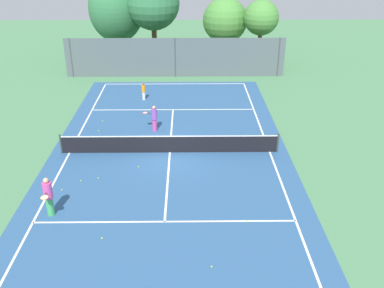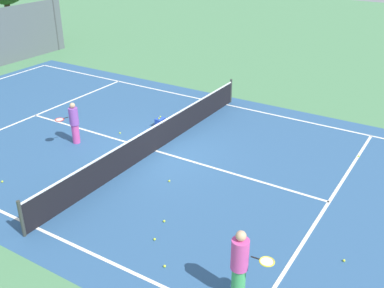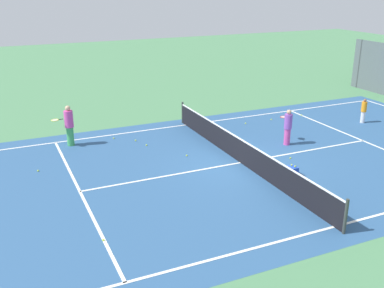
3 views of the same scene
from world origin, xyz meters
TOP-DOWN VIEW (x-y plane):
  - ground_plane at (0.00, 0.00)m, footprint 80.00×80.00m
  - court_surface at (0.00, 0.00)m, footprint 13.00×25.00m
  - tennis_net at (0.00, 0.00)m, footprint 11.90×0.10m
  - player_0 at (-2.14, 8.41)m, footprint 0.27×0.27m
  - player_1 at (-1.03, 2.94)m, footprint 0.93×0.52m
  - player_2 at (-4.88, -5.83)m, footprint 0.42×0.96m
  - ball_crate at (1.89, 1.12)m, footprint 0.39×0.29m
  - tennis_ball_0 at (-4.45, 4.42)m, footprint 0.07×0.07m
  - tennis_ball_1 at (-4.42, 2.85)m, footprint 0.07×0.07m
  - tennis_ball_2 at (0.47, 2.07)m, footprint 0.07×0.07m
  - tennis_ball_3 at (-1.55, -1.68)m, footprint 0.07×0.07m
  - tennis_ball_4 at (-4.22, -3.05)m, footprint 0.07×0.07m
  - tennis_ball_5 at (-4.93, -3.87)m, footprint 0.07×0.07m
  - tennis_ball_6 at (-1.52, 0.64)m, footprint 0.07×0.07m
  - tennis_ball_8 at (-2.43, -7.50)m, footprint 0.07×0.07m
  - tennis_ball_9 at (-4.48, 6.37)m, footprint 0.07×0.07m
  - tennis_ball_10 at (-3.43, -2.80)m, footprint 0.07×0.07m
  - tennis_ball_12 at (3.13, 1.16)m, footprint 0.07×0.07m
  - tennis_ball_13 at (3.44, -6.43)m, footprint 0.07×0.07m

SIDE VIEW (x-z plane):
  - ground_plane at x=0.00m, z-range 0.00..0.00m
  - court_surface at x=0.00m, z-range 0.00..0.01m
  - tennis_ball_0 at x=-4.45m, z-range 0.00..0.07m
  - tennis_ball_1 at x=-4.42m, z-range 0.00..0.07m
  - tennis_ball_2 at x=0.47m, z-range 0.00..0.07m
  - tennis_ball_3 at x=-1.55m, z-range 0.00..0.07m
  - tennis_ball_4 at x=-4.22m, z-range 0.00..0.07m
  - tennis_ball_5 at x=-4.93m, z-range 0.00..0.07m
  - tennis_ball_6 at x=-1.52m, z-range 0.00..0.07m
  - tennis_ball_8 at x=-2.43m, z-range 0.00..0.07m
  - tennis_ball_9 at x=-4.48m, z-range 0.00..0.07m
  - tennis_ball_10 at x=-3.43m, z-range 0.00..0.07m
  - tennis_ball_12 at x=3.13m, z-range 0.00..0.07m
  - tennis_ball_13 at x=3.44m, z-range 0.00..0.07m
  - ball_crate at x=1.89m, z-range -0.03..0.40m
  - tennis_net at x=0.00m, z-range -0.04..1.06m
  - player_0 at x=-2.14m, z-range 0.01..1.27m
  - player_1 at x=-1.03m, z-range 0.03..1.63m
  - player_2 at x=-4.88m, z-range 0.03..1.84m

